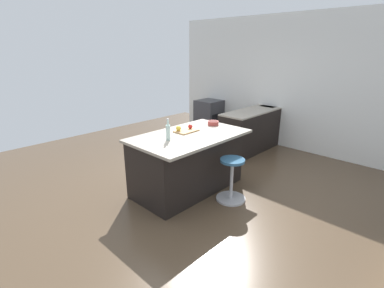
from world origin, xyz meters
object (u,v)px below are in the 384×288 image
Objects in this scene: kitchen_island at (188,162)px; cutting_board at (186,131)px; oven_range at (209,116)px; apple_yellow at (178,128)px; water_bottle at (168,132)px; stool_by_window at (231,181)px; apple_red at (190,126)px; fruit_bowl at (213,123)px.

cutting_board is (-0.09, -0.11, 0.47)m from kitchen_island.
apple_yellow is at bearing 32.14° from oven_range.
apple_yellow is (0.02, -0.17, 0.52)m from kitchen_island.
cutting_board is 1.15× the size of water_bottle.
apple_red is (-0.00, -0.85, 0.67)m from stool_by_window.
apple_red is at bearing -8.54° from fruit_bowl.
water_bottle is (0.38, 0.19, 0.06)m from apple_yellow.
cutting_board is at bearing -82.46° from stool_by_window.
cutting_board is 0.52m from water_bottle.
stool_by_window is 8.12× the size of apple_yellow.
apple_red is 0.62m from water_bottle.
cutting_board reaches higher than kitchen_island.
oven_range is 3.68m from stool_by_window.
kitchen_island is at bearing 33.85° from apple_red.
fruit_bowl is at bearing -176.08° from water_bottle.
fruit_bowl is at bearing -174.81° from kitchen_island.
stool_by_window is 1.04m from cutting_board.
kitchen_island reaches higher than oven_range.
apple_yellow is 0.43m from water_bottle.
cutting_board is 0.60m from fruit_bowl.
water_bottle is (0.49, 0.12, 0.11)m from cutting_board.
cutting_board is at bearing 34.16° from oven_range.
fruit_bowl is (-0.71, 0.11, -0.02)m from apple_yellow.
fruit_bowl reaches higher than cutting_board.
apple_red is at bearing -166.96° from cutting_board.
apple_red is 0.38× the size of fruit_bowl.
kitchen_island is (2.76, 1.92, 0.04)m from oven_range.
oven_range is 3.75m from water_bottle.
apple_red reaches higher than kitchen_island.
kitchen_island is at bearing 34.85° from oven_range.
apple_red is 0.87× the size of apple_yellow.
oven_range is 3.36m from kitchen_island.
apple_yellow is 0.72m from fruit_bowl.
fruit_bowl is (2.07, 1.86, 0.53)m from oven_range.
oven_range reaches higher than stool_by_window.
stool_by_window is at bearing 103.77° from apple_yellow.
stool_by_window is 9.31× the size of apple_red.
fruit_bowl reaches higher than stool_by_window.
stool_by_window is 1.14m from apple_yellow.
apple_red is 0.23m from apple_yellow.
apple_yellow reaches higher than oven_range.
oven_range is 12.30× the size of apple_red.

